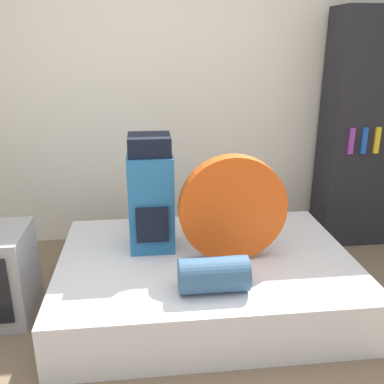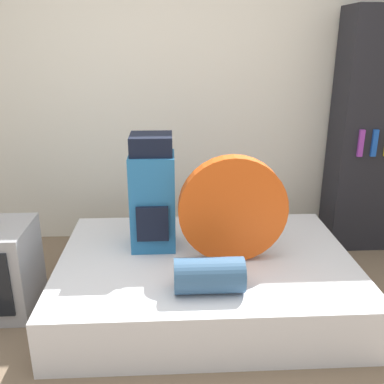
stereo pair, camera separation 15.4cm
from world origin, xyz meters
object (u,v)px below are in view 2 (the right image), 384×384
Objects in this scene: backpack at (153,194)px; sleeping_roll at (209,275)px; bookshelf at (384,134)px; tent_bag at (233,209)px.

sleeping_roll is (0.33, -0.60, -0.28)m from backpack.
backpack reaches higher than sleeping_roll.
bookshelf is (1.87, 0.66, 0.25)m from backpack.
sleeping_roll is at bearing -115.22° from tent_bag.
sleeping_roll is 2.06m from bookshelf.
bookshelf reaches higher than sleeping_roll.
tent_bag is (0.51, -0.22, -0.03)m from backpack.
backpack is 1.98× the size of sleeping_roll.
tent_bag is 1.75× the size of sleeping_roll.
tent_bag is at bearing -147.06° from bookshelf.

